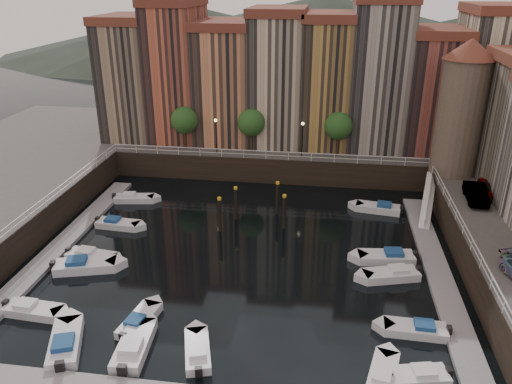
% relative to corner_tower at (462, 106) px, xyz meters
% --- Properties ---
extents(ground, '(200.00, 200.00, 0.00)m').
position_rel_corner_tower_xyz_m(ground, '(-20.00, -14.50, -10.19)').
color(ground, black).
rests_on(ground, ground).
extents(quay_far, '(80.00, 20.00, 3.00)m').
position_rel_corner_tower_xyz_m(quay_far, '(-20.00, 11.50, -8.69)').
color(quay_far, black).
rests_on(quay_far, ground).
extents(dock_left, '(2.00, 28.00, 0.35)m').
position_rel_corner_tower_xyz_m(dock_left, '(-36.20, -15.50, -10.02)').
color(dock_left, gray).
rests_on(dock_left, ground).
extents(dock_right, '(2.00, 28.00, 0.35)m').
position_rel_corner_tower_xyz_m(dock_right, '(-3.80, -15.50, -10.02)').
color(dock_right, gray).
rests_on(dock_right, ground).
extents(mountains, '(145.00, 100.00, 18.00)m').
position_rel_corner_tower_xyz_m(mountains, '(-18.28, 95.50, -2.28)').
color(mountains, '#2D382D').
rests_on(mountains, ground).
extents(far_terrace, '(48.70, 10.30, 17.50)m').
position_rel_corner_tower_xyz_m(far_terrace, '(-16.69, 9.00, 0.76)').
color(far_terrace, '#8E765A').
rests_on(far_terrace, quay_far).
extents(corner_tower, '(5.20, 5.20, 13.80)m').
position_rel_corner_tower_xyz_m(corner_tower, '(0.00, 0.00, 0.00)').
color(corner_tower, '#6B5B4C').
rests_on(corner_tower, quay_right).
extents(promenade_trees, '(21.20, 3.20, 5.20)m').
position_rel_corner_tower_xyz_m(promenade_trees, '(-21.33, 3.70, -3.61)').
color(promenade_trees, black).
rests_on(promenade_trees, quay_far).
extents(street_lamps, '(10.36, 0.36, 4.18)m').
position_rel_corner_tower_xyz_m(street_lamps, '(-21.00, 2.70, -4.30)').
color(street_lamps, black).
rests_on(street_lamps, quay_far).
extents(railings, '(36.08, 34.04, 0.52)m').
position_rel_corner_tower_xyz_m(railings, '(-20.00, -9.62, -6.41)').
color(railings, white).
rests_on(railings, ground).
extents(gangway, '(2.78, 8.32, 3.73)m').
position_rel_corner_tower_xyz_m(gangway, '(-2.90, -4.50, -8.28)').
color(gangway, white).
rests_on(gangway, ground).
extents(mooring_pilings, '(6.26, 4.91, 3.78)m').
position_rel_corner_tower_xyz_m(mooring_pilings, '(-19.82, -8.71, -8.54)').
color(mooring_pilings, black).
rests_on(mooring_pilings, ground).
extents(boat_left_0, '(4.49, 1.86, 1.02)m').
position_rel_corner_tower_xyz_m(boat_left_0, '(-33.39, -25.22, -9.85)').
color(boat_left_0, silver).
rests_on(boat_left_0, ground).
extents(boat_left_1, '(5.32, 3.15, 1.19)m').
position_rel_corner_tower_xyz_m(boat_left_1, '(-32.41, -19.18, -9.79)').
color(boat_left_1, silver).
rests_on(boat_left_1, ground).
extents(boat_left_2, '(4.67, 2.20, 1.05)m').
position_rel_corner_tower_xyz_m(boat_left_2, '(-32.56, -17.62, -9.84)').
color(boat_left_2, silver).
rests_on(boat_left_2, ground).
extents(boat_left_3, '(4.47, 1.88, 1.01)m').
position_rel_corner_tower_xyz_m(boat_left_3, '(-32.73, -11.51, -9.85)').
color(boat_left_3, silver).
rests_on(boat_left_3, ground).
extents(boat_left_4, '(4.51, 2.18, 1.01)m').
position_rel_corner_tower_xyz_m(boat_left_4, '(-33.41, -5.51, -9.85)').
color(boat_left_4, silver).
rests_on(boat_left_4, ground).
extents(boat_right_0, '(4.42, 2.41, 0.99)m').
position_rel_corner_tower_xyz_m(boat_right_0, '(-7.33, -28.00, -9.86)').
color(boat_right_0, silver).
rests_on(boat_right_0, ground).
extents(boat_right_1, '(4.42, 1.73, 1.01)m').
position_rel_corner_tower_xyz_m(boat_right_1, '(-6.61, -23.53, -9.85)').
color(boat_right_1, silver).
rests_on(boat_right_1, ground).
extents(boat_right_2, '(4.79, 2.85, 1.07)m').
position_rel_corner_tower_xyz_m(boat_right_2, '(-7.55, -16.90, -9.83)').
color(boat_right_2, silver).
rests_on(boat_right_2, ground).
extents(boat_right_3, '(5.04, 2.31, 1.14)m').
position_rel_corner_tower_xyz_m(boat_right_3, '(-7.67, -14.24, -9.81)').
color(boat_right_3, silver).
rests_on(boat_right_3, ground).
extents(boat_right_4, '(4.82, 2.37, 1.08)m').
position_rel_corner_tower_xyz_m(boat_right_4, '(-7.55, -4.35, -9.83)').
color(boat_right_4, silver).
rests_on(boat_right_4, ground).
extents(boat_near_0, '(3.42, 5.17, 1.17)m').
position_rel_corner_tower_xyz_m(boat_near_0, '(-29.29, -28.29, -9.80)').
color(boat_near_0, silver).
rests_on(boat_near_0, ground).
extents(boat_near_1, '(2.22, 5.15, 1.17)m').
position_rel_corner_tower_xyz_m(boat_near_1, '(-24.82, -27.89, -9.80)').
color(boat_near_1, silver).
rests_on(boat_near_1, ground).
extents(boat_near_2, '(2.61, 4.34, 0.97)m').
position_rel_corner_tower_xyz_m(boat_near_2, '(-20.69, -27.71, -9.87)').
color(boat_near_2, silver).
rests_on(boat_near_2, ground).
extents(boat_near_3, '(2.42, 4.31, 0.96)m').
position_rel_corner_tower_xyz_m(boat_near_3, '(-9.27, -28.17, -9.87)').
color(boat_near_3, silver).
rests_on(boat_near_3, ground).
extents(car_a, '(3.04, 4.64, 1.47)m').
position_rel_corner_tower_xyz_m(car_a, '(1.69, -6.11, -6.46)').
color(car_a, gray).
rests_on(car_a, quay_right).
extents(car_b, '(1.88, 4.74, 1.53)m').
position_rel_corner_tower_xyz_m(car_b, '(0.58, -7.48, -6.43)').
color(car_b, gray).
rests_on(car_b, quay_right).
extents(boat_extra_771, '(2.21, 4.32, 0.97)m').
position_rel_corner_tower_xyz_m(boat_extra_771, '(-25.45, -25.33, -9.87)').
color(boat_extra_771, silver).
rests_on(boat_extra_771, ground).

